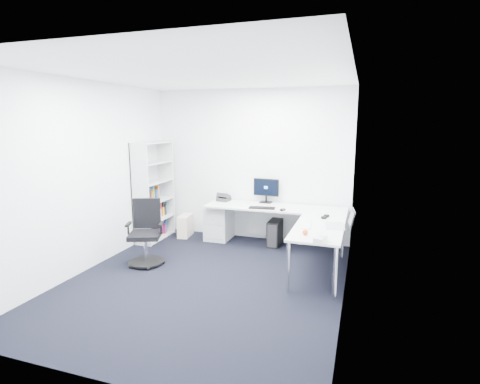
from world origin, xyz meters
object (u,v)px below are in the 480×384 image
(bookshelf, at_px, (154,191))
(monitor, at_px, (266,190))
(task_chair, at_px, (145,233))
(laptop, at_px, (335,217))
(l_desk, at_px, (270,232))

(bookshelf, distance_m, monitor, 2.02)
(task_chair, distance_m, monitor, 2.26)
(task_chair, distance_m, laptop, 2.78)
(task_chair, relative_size, laptop, 2.65)
(bookshelf, xyz_separation_m, task_chair, (0.53, -1.16, -0.40))
(monitor, bearing_deg, l_desk, -65.46)
(bookshelf, bearing_deg, laptop, -11.56)
(bookshelf, relative_size, laptop, 4.83)
(bookshelf, height_order, task_chair, bookshelf)
(monitor, distance_m, laptop, 1.78)
(l_desk, relative_size, laptop, 6.50)
(task_chair, bearing_deg, monitor, 29.64)
(l_desk, height_order, task_chair, task_chair)
(task_chair, bearing_deg, l_desk, 13.38)
(bookshelf, relative_size, task_chair, 1.82)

